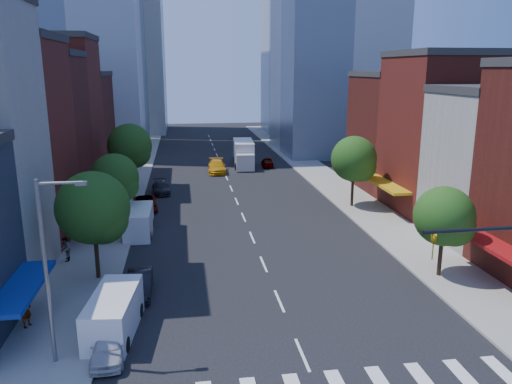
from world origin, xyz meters
The scene contains 28 objects.
ground centered at (0.00, 0.00, 0.00)m, with size 220.00×220.00×0.00m, color black.
sidewalk_left centered at (-12.50, 40.00, 0.07)m, with size 5.00×120.00×0.15m, color gray.
sidewalk_right centered at (12.50, 40.00, 0.07)m, with size 5.00×120.00×0.15m, color gray.
bldg_left_3 centered at (-21.00, 29.00, 7.50)m, with size 12.00×8.00×15.00m, color #4A1912.
bldg_left_4 centered at (-21.00, 37.50, 8.50)m, with size 12.00×9.00×17.00m, color maroon.
bldg_left_5 centered at (-21.00, 47.00, 6.50)m, with size 12.00×10.00×13.00m, color #4A1912.
bldg_right_1 centered at (21.00, 15.00, 6.00)m, with size 12.00×8.00×12.00m, color silver.
bldg_right_2 centered at (21.00, 24.00, 7.50)m, with size 12.00×10.00×15.00m, color maroon.
bldg_right_3 centered at (21.00, 34.00, 6.50)m, with size 12.00×10.00×13.00m, color #4A1912.
tower_far_w centered at (-18.00, 95.00, 28.00)m, with size 18.00×18.00×56.00m, color #9EA5AD.
streetlight centered at (-11.81, 1.00, 5.28)m, with size 2.25×0.25×9.00m.
tree_left_near centered at (-11.35, 10.92, 4.87)m, with size 4.80×4.80×7.30m.
tree_left_mid centered at (-11.35, 21.92, 4.53)m, with size 4.20×4.20×6.65m.
tree_left_far centered at (-11.35, 35.92, 5.20)m, with size 5.00×5.00×7.75m.
tree_right_near centered at (11.65, 7.92, 4.19)m, with size 4.00×4.00×6.20m.
tree_right_far centered at (11.65, 25.92, 4.86)m, with size 4.60×4.60×7.20m.
parked_car_front centered at (-9.50, 1.20, 0.67)m, with size 1.58×3.92×1.33m, color #B6B6BB.
parked_car_second centered at (-8.55, 8.31, 0.70)m, with size 1.48×4.24×1.40m, color black.
parked_car_third centered at (-9.50, 28.03, 0.67)m, with size 2.22×4.81×1.34m, color #999999.
parked_car_rear centered at (-8.17, 34.87, 0.66)m, with size 1.86×4.57×1.33m, color black.
cargo_van_near centered at (-9.52, 3.38, 1.14)m, with size 2.74×5.61×2.30m.
cargo_van_far centered at (-9.50, 20.12, 1.15)m, with size 2.28×5.48×2.33m.
taxi centered at (-1.00, 45.72, 0.83)m, with size 2.31×5.69×1.65m, color orange.
traffic_car_oncoming centered at (3.94, 51.03, 0.65)m, with size 1.38×3.96×1.31m, color black.
traffic_car_far centered at (6.57, 48.75, 0.68)m, with size 1.60×3.97×1.35m, color #999999.
box_truck centered at (3.23, 49.83, 1.72)m, with size 3.28×9.20×3.64m.
pedestrian_near centered at (-14.30, 4.70, 1.10)m, with size 0.70×0.46×1.91m, color #999999.
pedestrian_far centered at (-14.30, 14.40, 1.06)m, with size 0.88×0.69×1.81m, color #999999.
Camera 1 is at (-5.54, -21.61, 13.87)m, focal length 35.00 mm.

